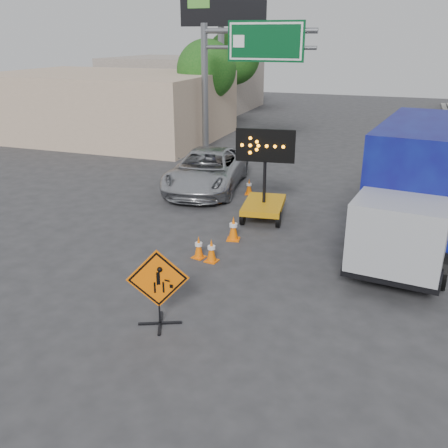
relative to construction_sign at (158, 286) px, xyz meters
The scene contains 16 objects.
ground 1.34m from the construction_sign, 45.60° to the right, with size 100.00×100.00×0.00m, color #2D2D30.
storefront_left_near 23.53m from the construction_sign, 124.63° to the left, with size 14.00×10.00×4.00m, color tan.
storefront_left_far 36.32m from the construction_sign, 113.30° to the left, with size 12.00×10.00×4.40m, color #A9998D.
highway_gantry 18.18m from the construction_sign, 102.36° to the left, with size 6.18×0.38×6.90m.
billboard 27.13m from the construction_sign, 107.00° to the left, with size 6.10×0.54×9.85m.
tree_left_near 22.80m from the construction_sign, 109.02° to the left, with size 3.71×3.71×6.03m.
tree_left_far 30.72m from the construction_sign, 105.90° to the left, with size 4.10×4.10×6.66m.
construction_sign is the anchor object (origin of this frame).
arrow_board 7.63m from the construction_sign, 87.74° to the left, with size 2.03×2.42×3.22m.
pickup_truck 10.79m from the construction_sign, 106.03° to the left, with size 2.74×5.95×1.65m, color #B5B7BD.
box_truck 8.69m from the construction_sign, 52.61° to the left, with size 3.26×8.14×3.75m.
cone_a 3.61m from the construction_sign, 91.99° to the left, with size 0.39×0.39×0.69m.
cone_b 3.77m from the construction_sign, 98.86° to the left, with size 0.42×0.42×0.68m.
cone_c 5.36m from the construction_sign, 90.65° to the left, with size 0.47×0.47×0.79m.
cone_d 9.01m from the construction_sign, 102.04° to the left, with size 0.37×0.37×0.67m.
cone_e 10.30m from the construction_sign, 95.89° to the left, with size 0.40×0.40×0.66m.
Camera 1 is at (4.08, -8.09, 6.16)m, focal length 40.00 mm.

